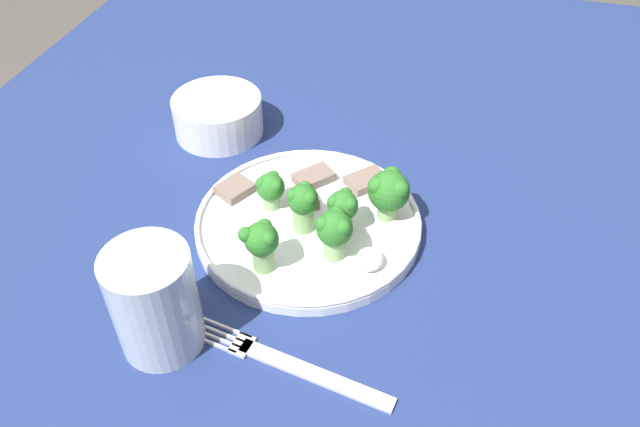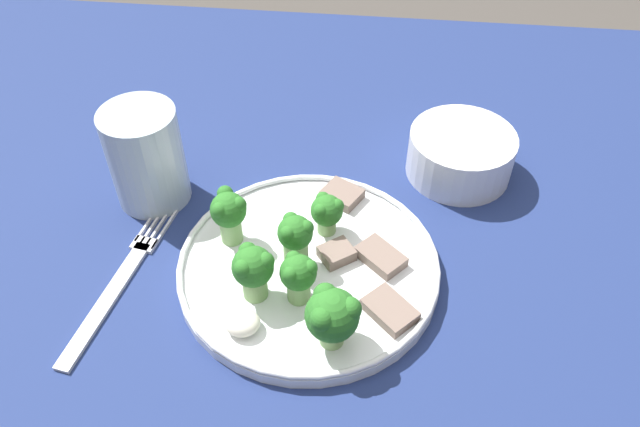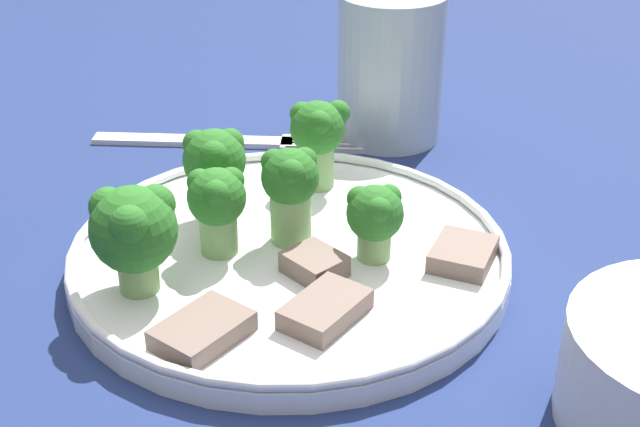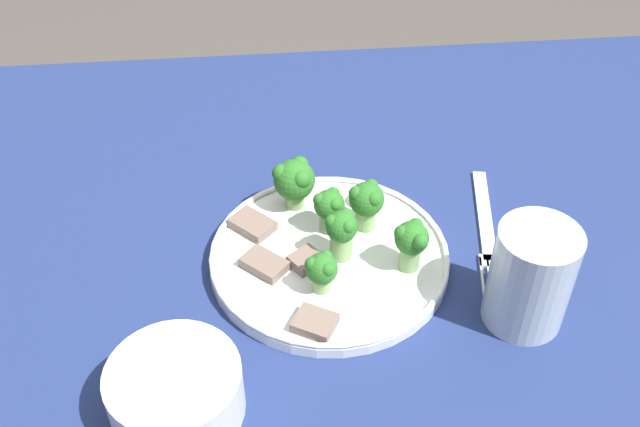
{
  "view_description": "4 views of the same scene",
  "coord_description": "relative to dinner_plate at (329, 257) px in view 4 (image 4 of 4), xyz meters",
  "views": [
    {
      "loc": [
        -0.52,
        -0.18,
        1.22
      ],
      "look_at": [
        -0.06,
        -0.06,
        0.79
      ],
      "focal_mm": 35.0,
      "sensor_mm": 36.0,
      "label": 1
    },
    {
      "loc": [
        0.02,
        -0.42,
        1.21
      ],
      "look_at": [
        -0.03,
        -0.01,
        0.8
      ],
      "focal_mm": 35.0,
      "sensor_mm": 36.0,
      "label": 2
    },
    {
      "loc": [
        0.4,
        -0.07,
        1.02
      ],
      "look_at": [
        -0.06,
        -0.02,
        0.76
      ],
      "focal_mm": 50.0,
      "sensor_mm": 36.0,
      "label": 3
    },
    {
      "loc": [
        0.03,
        0.52,
        1.31
      ],
      "look_at": [
        -0.03,
        -0.07,
        0.78
      ],
      "focal_mm": 42.0,
      "sensor_mm": 36.0,
      "label": 4
    }
  ],
  "objects": [
    {
      "name": "table",
      "position": [
        0.04,
        0.04,
        -0.1
      ],
      "size": [
        1.36,
        0.97,
        0.74
      ],
      "color": "navy",
      "rests_on": "ground_plane"
    },
    {
      "name": "dinner_plate",
      "position": [
        0.0,
        0.0,
        0.0
      ],
      "size": [
        0.25,
        0.25,
        0.02
      ],
      "color": "white",
      "rests_on": "table"
    },
    {
      "name": "fork",
      "position": [
        -0.18,
        -0.03,
        -0.01
      ],
      "size": [
        0.05,
        0.21,
        0.0
      ],
      "color": "silver",
      "rests_on": "table"
    },
    {
      "name": "cream_bowl",
      "position": [
        0.15,
        0.17,
        0.02
      ],
      "size": [
        0.12,
        0.12,
        0.05
      ],
      "color": "silver",
      "rests_on": "table"
    },
    {
      "name": "drinking_glass",
      "position": [
        -0.18,
        0.09,
        0.04
      ],
      "size": [
        0.08,
        0.08,
        0.11
      ],
      "color": "#B2C1CC",
      "rests_on": "table"
    },
    {
      "name": "broccoli_floret_near_rim_left",
      "position": [
        -0.01,
        0.0,
        0.04
      ],
      "size": [
        0.03,
        0.03,
        0.06
      ],
      "color": "#7FA866",
      "rests_on": "dinner_plate"
    },
    {
      "name": "broccoli_floret_center_left",
      "position": [
        -0.08,
        0.02,
        0.04
      ],
      "size": [
        0.04,
        0.04,
        0.06
      ],
      "color": "#7FA866",
      "rests_on": "dinner_plate"
    },
    {
      "name": "broccoli_floret_back_left",
      "position": [
        -0.04,
        -0.04,
        0.04
      ],
      "size": [
        0.04,
        0.04,
        0.06
      ],
      "color": "#7FA866",
      "rests_on": "dinner_plate"
    },
    {
      "name": "broccoli_floret_front_left",
      "position": [
        0.01,
        0.05,
        0.03
      ],
      "size": [
        0.03,
        0.03,
        0.04
      ],
      "color": "#7FA866",
      "rests_on": "dinner_plate"
    },
    {
      "name": "broccoli_floret_center_back",
      "position": [
        0.03,
        -0.08,
        0.04
      ],
      "size": [
        0.05,
        0.05,
        0.06
      ],
      "color": "#7FA866",
      "rests_on": "dinner_plate"
    },
    {
      "name": "broccoli_floret_mid_cluster",
      "position": [
        -0.0,
        -0.04,
        0.04
      ],
      "size": [
        0.03,
        0.03,
        0.05
      ],
      "color": "#7FA866",
      "rests_on": "dinner_plate"
    },
    {
      "name": "meat_slice_front_slice",
      "position": [
        0.08,
        -0.05,
        0.01
      ],
      "size": [
        0.06,
        0.05,
        0.01
      ],
      "color": "#756056",
      "rests_on": "dinner_plate"
    },
    {
      "name": "meat_slice_middle_slice",
      "position": [
        0.07,
        0.01,
        0.01
      ],
      "size": [
        0.05,
        0.05,
        0.01
      ],
      "color": "#756056",
      "rests_on": "dinner_plate"
    },
    {
      "name": "meat_slice_rear_slice",
      "position": [
        0.03,
        0.01,
        0.01
      ],
      "size": [
        0.04,
        0.04,
        0.01
      ],
      "color": "#756056",
      "rests_on": "dinner_plate"
    },
    {
      "name": "meat_slice_edge_slice",
      "position": [
        0.02,
        0.1,
        0.01
      ],
      "size": [
        0.05,
        0.05,
        0.01
      ],
      "color": "#756056",
      "rests_on": "dinner_plate"
    },
    {
      "name": "sauce_dollop",
      "position": [
        -0.05,
        -0.08,
        0.01
      ],
      "size": [
        0.03,
        0.03,
        0.02
      ],
      "color": "silver",
      "rests_on": "dinner_plate"
    }
  ]
}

